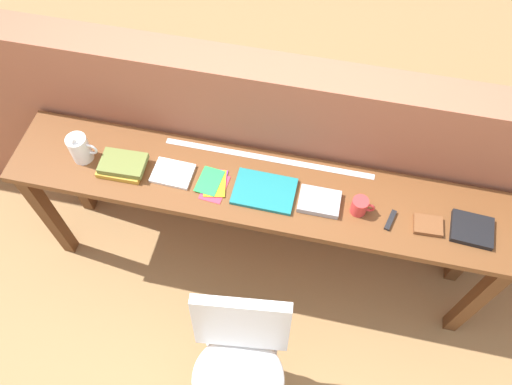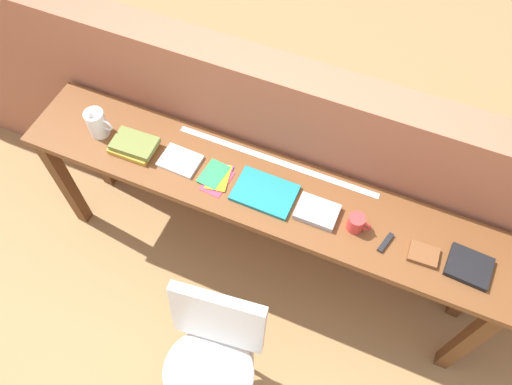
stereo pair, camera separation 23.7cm
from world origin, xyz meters
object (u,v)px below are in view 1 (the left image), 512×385
(chair_white_moulded, at_px, (239,360))
(pamphlet_pile_colourful, at_px, (213,184))
(book_stack_leftmost, at_px, (122,165))
(magazine_cycling, at_px, (173,173))
(mug, at_px, (360,206))
(multitool_folded, at_px, (390,220))
(leather_journal_brown, at_px, (428,225))
(book_repair_rightmost, at_px, (472,229))
(pitcher_white, at_px, (80,148))
(book_open_centre, at_px, (264,191))

(chair_white_moulded, relative_size, pamphlet_pile_colourful, 4.60)
(book_stack_leftmost, relative_size, magazine_cycling, 1.21)
(mug, xyz_separation_m, multitool_folded, (0.15, -0.02, -0.04))
(book_stack_leftmost, bearing_deg, leather_journal_brown, -0.34)
(book_repair_rightmost, bearing_deg, multitool_folded, -172.41)
(leather_journal_brown, bearing_deg, mug, 174.62)
(pitcher_white, bearing_deg, book_stack_leftmost, -5.89)
(book_stack_leftmost, bearing_deg, chair_white_moulded, -43.26)
(chair_white_moulded, distance_m, multitool_folded, 0.96)
(pitcher_white, distance_m, book_repair_rightmost, 1.89)
(pitcher_white, distance_m, pamphlet_pile_colourful, 0.68)
(magazine_cycling, height_order, mug, mug)
(book_stack_leftmost, relative_size, multitool_folded, 2.13)
(magazine_cycling, height_order, book_repair_rightmost, book_repair_rightmost)
(multitool_folded, bearing_deg, pamphlet_pile_colourful, 178.52)
(chair_white_moulded, xyz_separation_m, book_stack_leftmost, (-0.74, 0.70, 0.38))
(pitcher_white, bearing_deg, pamphlet_pile_colourful, -1.41)
(pamphlet_pile_colourful, distance_m, mug, 0.70)
(chair_white_moulded, xyz_separation_m, book_open_centre, (-0.03, 0.71, 0.36))
(multitool_folded, bearing_deg, magazine_cycling, 178.02)
(pitcher_white, bearing_deg, mug, -0.67)
(chair_white_moulded, xyz_separation_m, pamphlet_pile_colourful, (-0.28, 0.70, 0.36))
(pitcher_white, relative_size, magazine_cycling, 0.94)
(book_stack_leftmost, xyz_separation_m, pamphlet_pile_colourful, (0.46, 0.01, -0.02))
(pamphlet_pile_colourful, height_order, book_open_centre, book_open_centre)
(mug, bearing_deg, pitcher_white, 179.33)
(pitcher_white, height_order, mug, pitcher_white)
(pitcher_white, relative_size, multitool_folded, 1.67)
(book_stack_leftmost, bearing_deg, book_repair_rightmost, 0.35)
(pamphlet_pile_colourful, xyz_separation_m, leather_journal_brown, (1.02, -0.01, 0.01))
(multitool_folded, bearing_deg, pitcher_white, 178.55)
(chair_white_moulded, bearing_deg, mug, 59.28)
(multitool_folded, relative_size, book_repair_rightmost, 0.59)
(book_open_centre, height_order, multitool_folded, book_open_centre)
(pitcher_white, distance_m, mug, 1.38)
(book_open_centre, bearing_deg, pitcher_white, -179.79)
(chair_white_moulded, bearing_deg, book_repair_rightmost, 37.17)
(book_open_centre, bearing_deg, multitool_folded, -2.04)
(book_stack_leftmost, distance_m, book_open_centre, 0.71)
(chair_white_moulded, height_order, book_stack_leftmost, book_stack_leftmost)
(magazine_cycling, xyz_separation_m, leather_journal_brown, (1.23, -0.03, 0.00))
(pamphlet_pile_colourful, height_order, leather_journal_brown, leather_journal_brown)
(multitool_folded, bearing_deg, book_stack_leftmost, 179.28)
(leather_journal_brown, bearing_deg, chair_white_moulded, -139.65)
(chair_white_moulded, height_order, book_open_centre, book_open_centre)
(pitcher_white, xyz_separation_m, book_stack_leftmost, (0.22, -0.02, -0.05))
(magazine_cycling, distance_m, mug, 0.91)
(chair_white_moulded, height_order, pamphlet_pile_colourful, same)
(book_stack_leftmost, distance_m, book_repair_rightmost, 1.68)
(chair_white_moulded, bearing_deg, book_stack_leftmost, 136.74)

